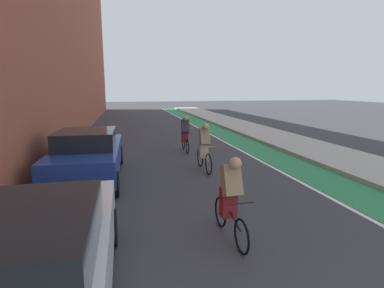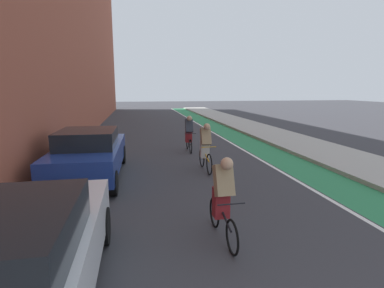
% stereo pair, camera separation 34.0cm
% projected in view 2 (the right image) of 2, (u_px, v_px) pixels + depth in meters
% --- Properties ---
extents(ground_plane, '(96.81, 96.81, 0.00)m').
position_uv_depth(ground_plane, '(170.00, 135.00, 18.23)').
color(ground_plane, '#38383D').
extents(bike_lane_paint, '(1.60, 44.00, 0.00)m').
position_uv_depth(bike_lane_paint, '(220.00, 129.00, 20.80)').
color(bike_lane_paint, '#2D8451').
rests_on(bike_lane_paint, ground).
extents(lane_divider_stripe, '(0.12, 44.00, 0.00)m').
position_uv_depth(lane_divider_stripe, '(207.00, 129.00, 20.65)').
color(lane_divider_stripe, white).
rests_on(lane_divider_stripe, ground).
extents(sidewalk_right, '(2.94, 44.00, 0.14)m').
position_uv_depth(sidewalk_right, '(251.00, 127.00, 21.19)').
color(sidewalk_right, '#A8A59E').
rests_on(sidewalk_right, ground).
extents(parked_sedan_white, '(1.90, 4.72, 1.53)m').
position_uv_depth(parked_sedan_white, '(6.00, 268.00, 3.31)').
color(parked_sedan_white, silver).
rests_on(parked_sedan_white, ground).
extents(parked_sedan_blue, '(1.97, 4.61, 1.53)m').
position_uv_depth(parked_sedan_blue, '(90.00, 153.00, 9.20)').
color(parked_sedan_blue, navy).
rests_on(parked_sedan_blue, ground).
extents(cyclist_lead, '(0.48, 1.66, 1.58)m').
position_uv_depth(cyclist_lead, '(223.00, 197.00, 5.43)').
color(cyclist_lead, black).
rests_on(cyclist_lead, ground).
extents(cyclist_mid, '(0.48, 1.74, 1.62)m').
position_uv_depth(cyclist_mid, '(205.00, 146.00, 10.08)').
color(cyclist_mid, black).
rests_on(cyclist_mid, ground).
extents(cyclist_trailing, '(0.48, 1.67, 1.59)m').
position_uv_depth(cyclist_trailing, '(189.00, 133.00, 13.21)').
color(cyclist_trailing, black).
rests_on(cyclist_trailing, ground).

